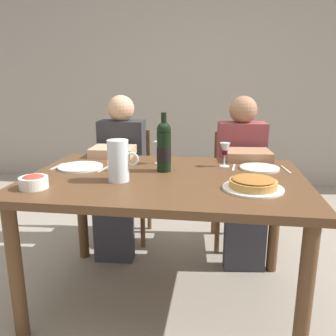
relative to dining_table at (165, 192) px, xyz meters
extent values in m
plane|color=gray|center=(0.00, 0.00, -0.67)|extent=(8.00, 8.00, 0.00)
cube|color=#A3998E|center=(0.00, 2.53, 0.73)|extent=(8.00, 0.10, 2.80)
cube|color=brown|center=(0.00, 0.00, 0.07)|extent=(1.50, 1.00, 0.04)
cylinder|color=brown|center=(-0.67, -0.42, -0.31)|extent=(0.07, 0.07, 0.72)
cylinder|color=brown|center=(0.67, -0.42, -0.31)|extent=(0.07, 0.07, 0.72)
cylinder|color=brown|center=(-0.67, 0.42, -0.31)|extent=(0.07, 0.07, 0.72)
cylinder|color=brown|center=(0.67, 0.42, -0.31)|extent=(0.07, 0.07, 0.72)
cylinder|color=black|center=(-0.02, 0.11, 0.21)|extent=(0.08, 0.08, 0.23)
sphere|color=black|center=(-0.02, 0.11, 0.33)|extent=(0.08, 0.08, 0.08)
cylinder|color=black|center=(-0.02, 0.11, 0.39)|extent=(0.03, 0.03, 0.08)
cylinder|color=black|center=(-0.02, 0.11, 0.19)|extent=(0.08, 0.08, 0.08)
cylinder|color=silver|center=(-0.23, -0.12, 0.20)|extent=(0.11, 0.11, 0.22)
cylinder|color=silver|center=(-0.23, -0.12, 0.16)|extent=(0.10, 0.10, 0.13)
torus|color=silver|center=(-0.15, -0.12, 0.21)|extent=(0.07, 0.01, 0.07)
cylinder|color=white|center=(0.45, -0.17, 0.10)|extent=(0.29, 0.29, 0.01)
cylinder|color=#C18E47|center=(0.45, -0.17, 0.12)|extent=(0.23, 0.23, 0.03)
ellipsoid|color=#9E6028|center=(0.45, -0.17, 0.14)|extent=(0.20, 0.20, 0.02)
cylinder|color=white|center=(-0.60, -0.30, 0.12)|extent=(0.14, 0.14, 0.06)
ellipsoid|color=#B2382D|center=(-0.60, -0.30, 0.14)|extent=(0.11, 0.11, 0.04)
cylinder|color=silver|center=(-0.08, 0.28, 0.09)|extent=(0.06, 0.06, 0.00)
cylinder|color=silver|center=(-0.08, 0.28, 0.13)|extent=(0.01, 0.01, 0.07)
cone|color=silver|center=(-0.08, 0.28, 0.20)|extent=(0.07, 0.07, 0.07)
cylinder|color=silver|center=(0.32, 0.27, 0.09)|extent=(0.06, 0.06, 0.00)
cylinder|color=silver|center=(0.32, 0.27, 0.13)|extent=(0.01, 0.01, 0.07)
cone|color=silver|center=(0.32, 0.27, 0.20)|extent=(0.06, 0.06, 0.08)
cylinder|color=#470A14|center=(0.32, 0.27, 0.18)|extent=(0.03, 0.03, 0.03)
cylinder|color=silver|center=(-0.53, 0.11, 0.10)|extent=(0.26, 0.26, 0.01)
cylinder|color=silver|center=(0.53, 0.23, 0.10)|extent=(0.23, 0.23, 0.01)
cube|color=silver|center=(-0.68, 0.11, 0.09)|extent=(0.02, 0.16, 0.00)
cube|color=silver|center=(-0.38, 0.11, 0.09)|extent=(0.04, 0.18, 0.00)
cube|color=silver|center=(0.68, 0.23, 0.09)|extent=(0.03, 0.18, 0.00)
cube|color=silver|center=(0.38, 0.23, 0.09)|extent=(0.03, 0.16, 0.00)
cube|color=brown|center=(-0.45, 0.79, -0.21)|extent=(0.42, 0.42, 0.02)
cube|color=brown|center=(-0.46, 0.97, 0.00)|extent=(0.36, 0.05, 0.40)
cylinder|color=brown|center=(-0.61, 0.61, -0.44)|extent=(0.04, 0.04, 0.45)
cylinder|color=brown|center=(-0.27, 0.63, -0.44)|extent=(0.04, 0.04, 0.45)
cylinder|color=brown|center=(-0.63, 0.95, -0.44)|extent=(0.04, 0.04, 0.45)
cylinder|color=brown|center=(-0.29, 0.97, -0.44)|extent=(0.04, 0.04, 0.45)
cube|color=#2D2D33|center=(-0.45, 0.75, 0.05)|extent=(0.35, 0.21, 0.50)
sphere|color=tan|center=(-0.45, 0.75, 0.39)|extent=(0.20, 0.20, 0.20)
cube|color=#33333D|center=(-0.44, 0.56, -0.20)|extent=(0.32, 0.39, 0.14)
cube|color=#33333D|center=(-0.43, 0.41, -0.47)|extent=(0.28, 0.13, 0.40)
cube|color=tan|center=(-0.44, 0.47, 0.12)|extent=(0.30, 0.25, 0.06)
cube|color=brown|center=(0.45, 0.80, -0.21)|extent=(0.44, 0.44, 0.02)
cube|color=brown|center=(0.43, 0.99, 0.00)|extent=(0.36, 0.06, 0.40)
cylinder|color=brown|center=(0.30, 0.62, -0.44)|extent=(0.04, 0.04, 0.45)
cylinder|color=brown|center=(0.64, 0.65, -0.44)|extent=(0.04, 0.04, 0.45)
cylinder|color=brown|center=(0.26, 0.95, -0.44)|extent=(0.04, 0.04, 0.45)
cylinder|color=brown|center=(0.60, 0.99, -0.44)|extent=(0.04, 0.04, 0.45)
cube|color=#8E3D42|center=(0.45, 0.76, 0.05)|extent=(0.36, 0.23, 0.50)
sphere|color=#9E7051|center=(0.45, 0.76, 0.39)|extent=(0.20, 0.20, 0.20)
cube|color=#33333D|center=(0.47, 0.57, -0.20)|extent=(0.34, 0.41, 0.14)
cube|color=#33333D|center=(0.48, 0.42, -0.47)|extent=(0.28, 0.14, 0.40)
cube|color=#9E7051|center=(0.48, 0.48, 0.12)|extent=(0.31, 0.27, 0.06)
camera|label=1|loc=(0.27, -1.79, 0.60)|focal=37.01mm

